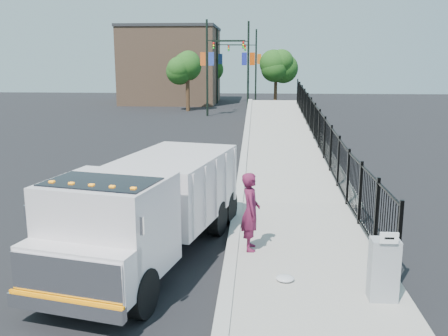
{
  "coord_description": "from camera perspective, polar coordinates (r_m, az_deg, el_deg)",
  "views": [
    {
      "loc": [
        0.59,
        -11.97,
        4.77
      ],
      "look_at": [
        -0.35,
        2.0,
        1.71
      ],
      "focal_mm": 40.0,
      "sensor_mm": 36.0,
      "label": 1
    }
  ],
  "objects": [
    {
      "name": "building",
      "position": [
        56.79,
        -5.99,
        11.48
      ],
      "size": [
        10.0,
        10.0,
        8.0
      ],
      "primitive_type": "cube",
      "color": "#8C664C",
      "rests_on": "ground"
    },
    {
      "name": "ramp",
      "position": [
        28.42,
        6.9,
        2.57
      ],
      "size": [
        3.95,
        24.06,
        3.19
      ],
      "primitive_type": "cube",
      "rotation": [
        0.06,
        0.0,
        0.0
      ],
      "color": "#9E998E",
      "rests_on": "ground"
    },
    {
      "name": "utility_cabinet",
      "position": [
        10.44,
        17.78,
        -10.99
      ],
      "size": [
        0.55,
        0.4,
        1.25
      ],
      "primitive_type": "cube",
      "color": "gray",
      "rests_on": "sidewalk"
    },
    {
      "name": "worker",
      "position": [
        12.35,
        3.05,
        -4.99
      ],
      "size": [
        0.52,
        0.75,
        1.96
      ],
      "primitive_type": "imported",
      "rotation": [
        0.0,
        0.0,
        1.65
      ],
      "color": "maroon",
      "rests_on": "sidewalk"
    },
    {
      "name": "light_pole_0",
      "position": [
        42.81,
        -1.53,
        11.78
      ],
      "size": [
        3.77,
        0.22,
        8.0
      ],
      "color": "black",
      "rests_on": "ground"
    },
    {
      "name": "curb",
      "position": [
        11.04,
        0.43,
        -12.84
      ],
      "size": [
        0.3,
        12.0,
        0.16
      ],
      "primitive_type": "cube",
      "color": "#ADAAA3",
      "rests_on": "ground"
    },
    {
      "name": "sidewalk",
      "position": [
        11.11,
        10.66,
        -13.0
      ],
      "size": [
        3.55,
        12.0,
        0.12
      ],
      "primitive_type": "cube",
      "color": "#9E998E",
      "rests_on": "ground"
    },
    {
      "name": "truck",
      "position": [
        11.96,
        -8.58,
        -4.17
      ],
      "size": [
        3.88,
        7.62,
        2.5
      ],
      "rotation": [
        0.0,
        0.0,
        -0.23
      ],
      "color": "black",
      "rests_on": "ground"
    },
    {
      "name": "debris",
      "position": [
        11.05,
        6.99,
        -12.39
      ],
      "size": [
        0.4,
        0.4,
        0.1
      ],
      "primitive_type": "ellipsoid",
      "color": "silver",
      "rests_on": "sidewalk"
    },
    {
      "name": "light_pole_3",
      "position": [
        56.65,
        3.36,
        11.89
      ],
      "size": [
        3.78,
        0.22,
        8.0
      ],
      "color": "black",
      "rests_on": "ground"
    },
    {
      "name": "tree_2",
      "position": [
        58.83,
        -1.68,
        11.54
      ],
      "size": [
        3.09,
        3.09,
        5.55
      ],
      "color": "#382314",
      "rests_on": "ground"
    },
    {
      "name": "tree_0",
      "position": [
        47.13,
        -4.2,
        11.3
      ],
      "size": [
        2.76,
        2.76,
        5.38
      ],
      "color": "#382314",
      "rests_on": "ground"
    },
    {
      "name": "ground",
      "position": [
        12.9,
        0.97,
        -9.39
      ],
      "size": [
        120.0,
        120.0,
        0.0
      ],
      "primitive_type": "plane",
      "color": "black",
      "rests_on": "ground"
    },
    {
      "name": "iron_fence",
      "position": [
        24.46,
        10.77,
        3.0
      ],
      "size": [
        0.1,
        28.0,
        1.8
      ],
      "primitive_type": "cube",
      "color": "black",
      "rests_on": "ground"
    },
    {
      "name": "light_pole_1",
      "position": [
        44.75,
        2.39,
        11.79
      ],
      "size": [
        3.77,
        0.22,
        8.0
      ],
      "color": "black",
      "rests_on": "ground"
    },
    {
      "name": "tree_1",
      "position": [
        53.71,
        5.96,
        11.39
      ],
      "size": [
        2.87,
        2.87,
        5.44
      ],
      "color": "#382314",
      "rests_on": "ground"
    },
    {
      "name": "arrow_sign",
      "position": [
        9.98,
        18.35,
        -7.6
      ],
      "size": [
        0.35,
        0.04,
        0.22
      ],
      "primitive_type": "cube",
      "color": "white",
      "rests_on": "utility_cabinet"
    },
    {
      "name": "light_pole_2",
      "position": [
        55.42,
        -0.46,
        11.9
      ],
      "size": [
        3.77,
        0.22,
        8.0
      ],
      "color": "black",
      "rests_on": "ground"
    }
  ]
}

